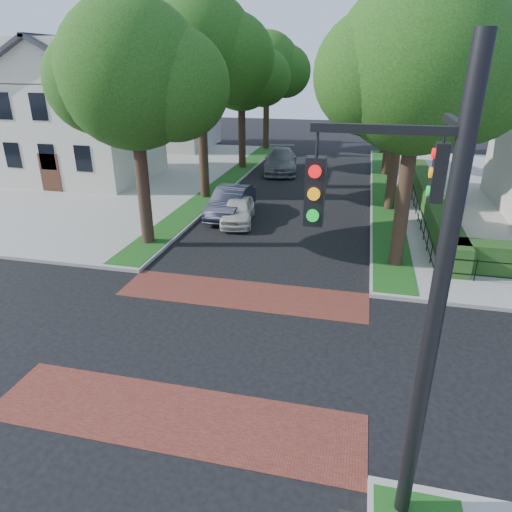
# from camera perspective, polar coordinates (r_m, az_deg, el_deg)

# --- Properties ---
(ground) EXTENTS (120.00, 120.00, 0.00)m
(ground) POSITION_cam_1_polar(r_m,az_deg,el_deg) (14.01, -5.07, -10.76)
(ground) COLOR black
(ground) RESTS_ON ground
(sidewalk_nw) EXTENTS (30.00, 30.00, 0.15)m
(sidewalk_nw) POSITION_cam_1_polar(r_m,az_deg,el_deg) (38.79, -24.49, 9.48)
(sidewalk_nw) COLOR gray
(sidewalk_nw) RESTS_ON ground
(crosswalk_far) EXTENTS (9.00, 2.20, 0.01)m
(crosswalk_far) POSITION_cam_1_polar(r_m,az_deg,el_deg) (16.65, -1.68, -4.82)
(crosswalk_far) COLOR maroon
(crosswalk_far) RESTS_ON ground
(crosswalk_near) EXTENTS (9.00, 2.20, 0.01)m
(crosswalk_near) POSITION_cam_1_polar(r_m,az_deg,el_deg) (11.66, -10.19, -19.15)
(crosswalk_near) COLOR maroon
(crosswalk_near) RESTS_ON ground
(grass_strip_ne) EXTENTS (1.60, 29.80, 0.02)m
(grass_strip_ne) POSITION_cam_1_polar(r_m,az_deg,el_deg) (31.11, 15.82, 7.93)
(grass_strip_ne) COLOR #174212
(grass_strip_ne) RESTS_ON sidewalk_ne
(grass_strip_nw) EXTENTS (1.60, 29.80, 0.02)m
(grass_strip_nw) POSITION_cam_1_polar(r_m,az_deg,el_deg) (32.41, -3.79, 9.33)
(grass_strip_nw) COLOR #174212
(grass_strip_nw) RESTS_ON sidewalk_nw
(tree_right_near) EXTENTS (7.75, 6.67, 10.66)m
(tree_right_near) POSITION_cam_1_polar(r_m,az_deg,el_deg) (18.35, 20.15, 21.26)
(tree_right_near) COLOR black
(tree_right_near) RESTS_ON sidewalk_ne
(tree_right_mid) EXTENTS (8.25, 7.09, 11.22)m
(tree_right_mid) POSITION_cam_1_polar(r_m,az_deg,el_deg) (26.34, 18.50, 22.37)
(tree_right_mid) COLOR black
(tree_right_mid) RESTS_ON sidewalk_ne
(tree_right_far) EXTENTS (7.25, 6.23, 9.74)m
(tree_right_far) POSITION_cam_1_polar(r_m,az_deg,el_deg) (35.30, 17.19, 20.62)
(tree_right_far) COLOR black
(tree_right_far) RESTS_ON sidewalk_ne
(tree_right_back) EXTENTS (7.50, 6.45, 10.20)m
(tree_right_back) POSITION_cam_1_polar(r_m,az_deg,el_deg) (44.29, 16.66, 21.42)
(tree_right_back) COLOR black
(tree_right_back) RESTS_ON sidewalk_ne
(tree_left_near) EXTENTS (7.50, 6.45, 10.20)m
(tree_left_near) POSITION_cam_1_polar(r_m,az_deg,el_deg) (20.46, -14.61, 20.89)
(tree_left_near) COLOR black
(tree_left_near) RESTS_ON sidewalk_nw
(tree_left_mid) EXTENTS (8.00, 6.88, 11.48)m
(tree_left_mid) POSITION_cam_1_polar(r_m,az_deg,el_deg) (27.85, -6.74, 24.00)
(tree_left_mid) COLOR black
(tree_left_mid) RESTS_ON sidewalk_nw
(tree_left_far) EXTENTS (7.00, 6.02, 9.86)m
(tree_left_far) POSITION_cam_1_polar(r_m,az_deg,el_deg) (36.44, -1.61, 21.92)
(tree_left_far) COLOR black
(tree_left_far) RESTS_ON sidewalk_nw
(tree_left_back) EXTENTS (7.75, 6.66, 10.44)m
(tree_left_back) POSITION_cam_1_polar(r_m,az_deg,el_deg) (45.22, 1.53, 22.48)
(tree_left_back) COLOR black
(tree_left_back) RESTS_ON sidewalk_nw
(hedge_main_road) EXTENTS (1.00, 18.00, 1.20)m
(hedge_main_road) POSITION_cam_1_polar(r_m,az_deg,el_deg) (27.23, 21.02, 6.49)
(hedge_main_road) COLOR #1B4517
(hedge_main_road) RESTS_ON sidewalk_ne
(fence_main_road) EXTENTS (0.06, 18.00, 0.90)m
(fence_main_road) POSITION_cam_1_polar(r_m,az_deg,el_deg) (27.16, 19.31, 6.36)
(fence_main_road) COLOR black
(fence_main_road) RESTS_ON sidewalk_ne
(house_left_near) EXTENTS (10.00, 9.00, 10.14)m
(house_left_near) POSITION_cam_1_polar(r_m,az_deg,el_deg) (34.97, -21.38, 17.00)
(house_left_near) COLOR beige
(house_left_near) RESTS_ON sidewalk_nw
(house_left_far) EXTENTS (10.00, 9.00, 10.14)m
(house_left_far) POSITION_cam_1_polar(r_m,az_deg,el_deg) (47.24, -11.63, 19.20)
(house_left_far) COLOR #B7B3A4
(house_left_far) RESTS_ON sidewalk_nw
(traffic_signal) EXTENTS (2.17, 2.00, 8.00)m
(traffic_signal) POSITION_cam_1_polar(r_m,az_deg,el_deg) (7.35, 20.17, -3.03)
(traffic_signal) COLOR black
(traffic_signal) RESTS_ON sidewalk_se
(parked_car_front) EXTENTS (2.19, 4.14, 1.34)m
(parked_car_front) POSITION_cam_1_polar(r_m,az_deg,el_deg) (23.95, -2.26, 5.71)
(parked_car_front) COLOR silver
(parked_car_front) RESTS_ON ground
(parked_car_middle) EXTENTS (1.73, 4.81, 1.58)m
(parked_car_middle) POSITION_cam_1_polar(r_m,az_deg,el_deg) (25.07, -3.15, 6.76)
(parked_car_middle) COLOR #1F222F
(parked_car_middle) RESTS_ON ground
(parked_car_rear) EXTENTS (3.31, 6.24, 1.72)m
(parked_car_rear) POSITION_cam_1_polar(r_m,az_deg,el_deg) (35.85, 3.12, 11.81)
(parked_car_rear) COLOR slate
(parked_car_rear) RESTS_ON ground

